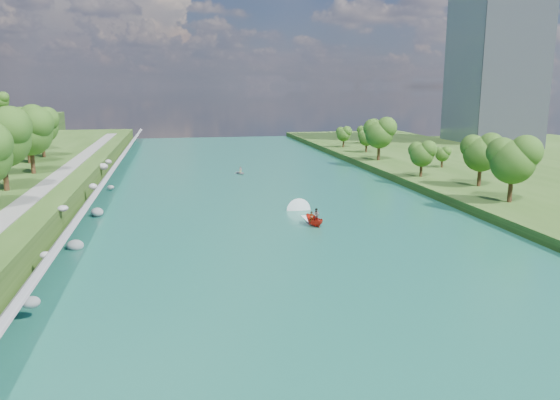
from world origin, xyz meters
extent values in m
plane|color=#2D5119|center=(0.00, 0.00, 0.00)|extent=(260.00, 260.00, 0.00)
cube|color=#17594D|center=(0.00, 20.00, 0.05)|extent=(55.00, 240.00, 0.10)
cube|color=slate|center=(-25.85, 20.00, 1.80)|extent=(3.54, 236.00, 4.05)
ellipsoid|color=gray|center=(-25.06, -15.07, 1.40)|extent=(1.45, 1.40, 0.94)
ellipsoid|color=gray|center=(-26.07, -4.89, 2.17)|extent=(0.99, 0.89, 0.71)
ellipsoid|color=gray|center=(-24.93, 4.13, 0.43)|extent=(1.90, 1.85, 1.32)
ellipsoid|color=gray|center=(-27.13, 10.34, 3.46)|extent=(1.27, 1.64, 0.73)
ellipsoid|color=gray|center=(-24.57, 20.16, 0.62)|extent=(1.76, 2.03, 1.32)
ellipsoid|color=gray|center=(-26.16, 29.16, 2.75)|extent=(1.29, 1.29, 0.98)
ellipsoid|color=gray|center=(-24.77, 39.91, 0.64)|extent=(1.24, 1.51, 0.75)
ellipsoid|color=gray|center=(-27.02, 49.88, 2.98)|extent=(1.78, 2.04, 1.31)
ellipsoid|color=gray|center=(-26.91, 57.60, 2.87)|extent=(1.35, 1.11, 1.02)
cube|color=gray|center=(-32.50, 20.00, 3.55)|extent=(3.00, 200.00, 0.10)
cube|color=gray|center=(82.50, 95.00, 30.00)|extent=(22.00, 22.00, 60.00)
ellipsoid|color=#305416|center=(-37.13, 24.02, 10.38)|extent=(8.26, 8.26, 13.77)
ellipsoid|color=#305416|center=(-37.16, 39.82, 10.00)|extent=(7.80, 7.80, 13.00)
ellipsoid|color=#305416|center=(-40.98, 53.66, 10.00)|extent=(7.80, 7.80, 13.00)
ellipsoid|color=#305416|center=(-40.43, 63.09, 9.53)|extent=(7.23, 7.23, 12.05)
ellipsoid|color=#305416|center=(-45.16, 76.71, 9.14)|extent=(6.77, 6.77, 11.28)
ellipsoid|color=#305416|center=(34.14, 11.62, 7.17)|extent=(6.80, 6.80, 11.33)
ellipsoid|color=#305416|center=(36.79, 24.32, 6.74)|extent=(6.29, 6.29, 10.48)
ellipsoid|color=#305416|center=(31.59, 35.54, 5.44)|extent=(4.73, 4.73, 7.88)
ellipsoid|color=#305416|center=(41.13, 45.83, 4.09)|extent=(3.10, 3.10, 5.17)
ellipsoid|color=#305416|center=(32.32, 59.20, 7.19)|extent=(6.83, 6.83, 11.38)
ellipsoid|color=#305416|center=(34.82, 74.29, 4.90)|extent=(4.08, 4.08, 6.80)
ellipsoid|color=#305416|center=(32.73, 87.00, 4.88)|extent=(4.05, 4.05, 6.75)
ellipsoid|color=#305416|center=(41.67, 95.69, 4.65)|extent=(3.78, 3.78, 6.30)
ellipsoid|color=#305416|center=(-66.70, 130.33, 13.34)|extent=(5.21, 5.21, 8.68)
imported|color=red|center=(4.14, 9.18, 0.82)|extent=(2.18, 3.95, 1.44)
imported|color=#66605B|center=(3.74, 8.78, 1.26)|extent=(0.63, 0.45, 1.62)
imported|color=#66605B|center=(4.64, 9.68, 1.35)|extent=(1.04, 0.92, 1.80)
cube|color=white|center=(4.14, 12.18, 0.13)|extent=(0.90, 5.00, 0.06)
imported|color=#989BA1|center=(-0.10, 53.89, 0.40)|extent=(2.79, 3.35, 0.60)
imported|color=#66605B|center=(-0.10, 53.89, 0.98)|extent=(0.63, 0.43, 1.26)
camera|label=1|loc=(-13.56, -58.26, 17.96)|focal=35.00mm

